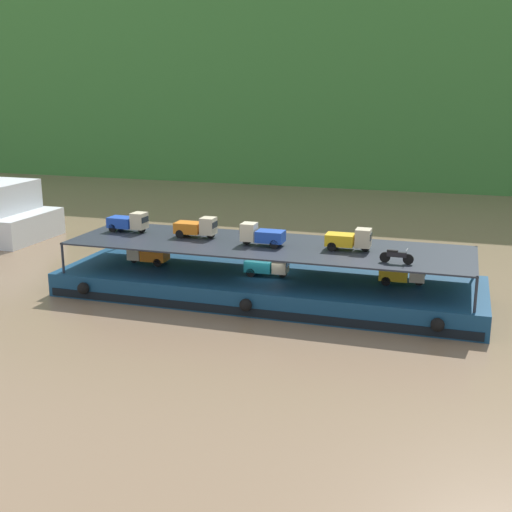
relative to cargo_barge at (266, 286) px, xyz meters
name	(u,v)px	position (x,y,z in m)	size (l,w,h in m)	color
ground_plane	(266,297)	(0.00, 0.03, -0.75)	(400.00, 400.00, 0.00)	#7F664C
hillside_far_bank	(392,42)	(0.00, 64.46, 18.81)	(137.95, 35.90, 34.73)	#387533
cargo_barge	(266,286)	(0.00, 0.00, 0.00)	(26.95, 8.56, 1.50)	navy
cargo_rack	(267,245)	(0.00, 0.03, 2.69)	(25.35, 7.17, 2.00)	#232833
mini_truck_lower_stern	(147,254)	(-8.49, 0.24, 1.44)	(2.78, 1.27, 1.38)	orange
mini_truck_lower_aft	(268,265)	(0.12, -0.13, 1.44)	(2.76, 1.23, 1.38)	teal
mini_truck_lower_mid	(403,273)	(8.45, 0.61, 1.44)	(2.79, 1.29, 1.38)	gold
mini_truck_upper_stern	(129,222)	(-10.08, 0.78, 3.44)	(2.80, 1.30, 1.38)	#1E47B7
mini_truck_upper_mid	(196,227)	(-4.98, 0.56, 3.44)	(2.74, 1.20, 1.38)	orange
mini_truck_upper_fore	(262,235)	(-0.22, -0.32, 3.44)	(2.74, 1.20, 1.38)	#1E47B7
mini_truck_upper_bow	(349,239)	(5.20, 0.11, 3.44)	(2.75, 1.22, 1.38)	gold
motorcycle_upper_port	(396,256)	(8.24, -2.12, 3.18)	(1.90, 0.55, 0.87)	black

